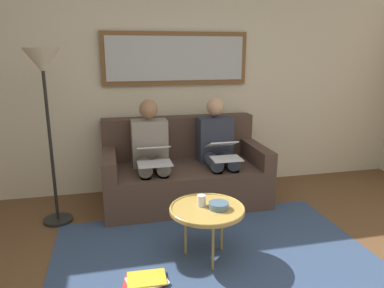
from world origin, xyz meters
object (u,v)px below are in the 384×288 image
at_px(couch, 184,173).
at_px(cup, 201,201).
at_px(person_right, 151,151).
at_px(standing_lamp, 44,81).
at_px(framed_mirror, 176,58).
at_px(coffee_table, 207,210).
at_px(magazine_stack, 146,281).
at_px(laptop_white, 224,150).
at_px(laptop_silver, 154,155).
at_px(person_left, 217,147).
at_px(bowl, 219,206).

distance_m(couch, cup, 1.18).
height_order(person_right, standing_lamp, standing_lamp).
distance_m(framed_mirror, person_right, 1.11).
bearing_deg(person_right, cup, 103.85).
height_order(couch, cup, couch).
height_order(couch, person_right, person_right).
xyz_separation_m(couch, coffee_table, (0.06, 1.22, 0.11)).
distance_m(framed_mirror, magazine_stack, 2.46).
xyz_separation_m(couch, laptop_white, (-0.37, 0.30, 0.32)).
bearing_deg(standing_lamp, person_right, -168.25).
relative_size(cup, magazine_stack, 0.26).
bearing_deg(coffee_table, person_right, -75.23).
relative_size(cup, laptop_silver, 0.23).
relative_size(coffee_table, laptop_silver, 1.53).
distance_m(cup, person_left, 1.20).
relative_size(couch, coffee_table, 2.94).
height_order(laptop_silver, standing_lamp, standing_lamp).
bearing_deg(bowl, laptop_white, -109.91).
height_order(framed_mirror, person_left, framed_mirror).
relative_size(couch, person_right, 1.53).
relative_size(coffee_table, person_left, 0.52).
xyz_separation_m(coffee_table, person_left, (-0.43, -1.15, 0.19)).
relative_size(coffee_table, standing_lamp, 0.36).
relative_size(couch, person_left, 1.53).
xyz_separation_m(framed_mirror, bowl, (-0.02, 1.64, -1.09)).
height_order(laptop_silver, magazine_stack, laptop_silver).
bearing_deg(laptop_silver, bowl, 112.43).
distance_m(magazine_stack, standing_lamp, 1.94).
xyz_separation_m(person_left, laptop_silver, (0.73, 0.23, 0.03)).
distance_m(person_right, standing_lamp, 1.24).
relative_size(framed_mirror, laptop_white, 4.35).
bearing_deg(couch, person_left, 169.51).
relative_size(cup, person_right, 0.08).
xyz_separation_m(framed_mirror, magazine_stack, (0.58, 1.83, -1.53)).
bearing_deg(person_right, standing_lamp, 11.75).
distance_m(cup, person_right, 1.14).
xyz_separation_m(person_left, laptop_white, (0.00, 0.23, 0.02)).
bearing_deg(standing_lamp, laptop_white, 178.94).
bearing_deg(person_left, framed_mirror, -51.26).
xyz_separation_m(bowl, laptop_silver, (0.39, -0.94, 0.17)).
bearing_deg(laptop_white, couch, -39.10).
bearing_deg(magazine_stack, coffee_table, -156.43).
xyz_separation_m(person_right, standing_lamp, (0.96, 0.20, 0.76)).
bearing_deg(framed_mirror, cup, 86.47).
bearing_deg(framed_mirror, bowl, 90.81).
bearing_deg(cup, bowl, 145.86).
height_order(coffee_table, magazine_stack, coffee_table).
relative_size(bowl, person_right, 0.14).
xyz_separation_m(bowl, laptop_white, (-0.34, -0.95, 0.17)).
height_order(bowl, standing_lamp, standing_lamp).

